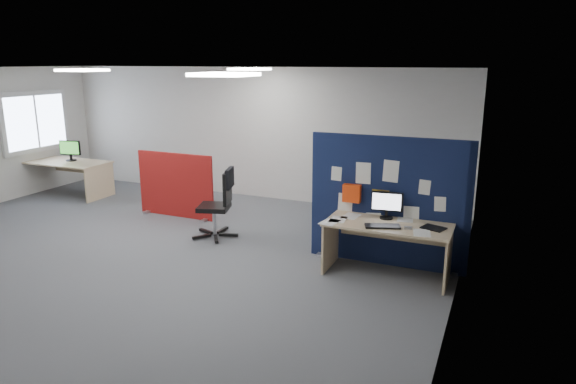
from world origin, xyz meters
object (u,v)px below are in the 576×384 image
(main_desk, at_px, (388,236))
(red_divider, at_px, (176,186))
(second_desk, at_px, (69,169))
(navy_divider, at_px, (387,202))
(monitor_main, at_px, (387,204))
(office_chair, at_px, (221,199))
(monitor_second, at_px, (70,150))

(main_desk, distance_m, red_divider, 4.35)
(main_desk, distance_m, second_desk, 7.43)
(navy_divider, xyz_separation_m, second_desk, (-7.15, 1.24, -0.35))
(main_desk, height_order, monitor_main, monitor_main)
(office_chair, bearing_deg, monitor_main, -22.47)
(second_desk, distance_m, monitor_second, 0.42)
(main_desk, bearing_deg, monitor_second, 167.07)
(red_divider, bearing_deg, main_desk, -14.28)
(monitor_second, xyz_separation_m, office_chair, (4.42, -1.22, -0.32))
(office_chair, bearing_deg, monitor_second, 147.47)
(monitor_main, distance_m, office_chair, 2.78)
(red_divider, bearing_deg, office_chair, -25.97)
(navy_divider, xyz_separation_m, monitor_second, (-7.14, 1.31, 0.06))
(main_desk, xyz_separation_m, office_chair, (-2.83, 0.44, 0.09))
(red_divider, height_order, monitor_second, red_divider)
(monitor_main, bearing_deg, red_divider, 160.55)
(red_divider, bearing_deg, monitor_main, -12.12)
(second_desk, height_order, office_chair, office_chair)
(office_chair, bearing_deg, main_desk, -26.03)
(main_desk, height_order, second_desk, same)
(red_divider, bearing_deg, navy_divider, -9.93)
(navy_divider, relative_size, monitor_main, 5.23)
(navy_divider, height_order, main_desk, navy_divider)
(navy_divider, relative_size, office_chair, 1.95)
(second_desk, relative_size, monitor_second, 3.71)
(main_desk, height_order, monitor_second, monitor_second)
(navy_divider, distance_m, monitor_main, 0.18)
(red_divider, bearing_deg, monitor_second, 171.03)
(red_divider, relative_size, second_desk, 0.90)
(red_divider, height_order, second_desk, red_divider)
(second_desk, relative_size, office_chair, 1.57)
(main_desk, relative_size, second_desk, 0.92)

